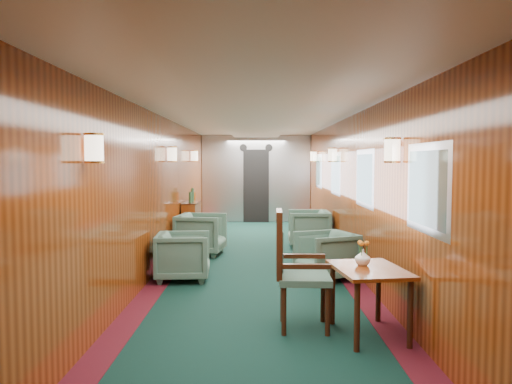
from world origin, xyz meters
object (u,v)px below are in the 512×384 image
(armchair_left_near, at_px, (183,256))
(dining_table, at_px, (369,279))
(armchair_left_far, at_px, (201,234))
(credenza, at_px, (191,222))
(side_chair, at_px, (293,265))
(armchair_right_far, at_px, (309,228))
(armchair_right_near, at_px, (326,255))

(armchair_left_near, bearing_deg, dining_table, -140.46)
(dining_table, distance_m, armchair_left_far, 4.66)
(credenza, bearing_deg, dining_table, -66.10)
(armchair_left_far, bearing_deg, side_chair, -153.19)
(armchair_left_near, bearing_deg, credenza, 1.80)
(side_chair, distance_m, armchair_right_far, 4.84)
(armchair_left_far, bearing_deg, armchair_right_near, -125.21)
(armchair_right_near, bearing_deg, armchair_left_near, -110.20)
(armchair_left_near, relative_size, armchair_right_near, 1.00)
(armchair_left_far, distance_m, armchair_right_near, 2.72)
(armchair_left_near, relative_size, armchair_right_far, 0.93)
(credenza, bearing_deg, armchair_left_near, -84.55)
(dining_table, height_order, armchair_left_far, armchair_left_far)
(armchair_left_near, bearing_deg, side_chair, -149.25)
(armchair_right_near, bearing_deg, credenza, -165.14)
(dining_table, bearing_deg, armchair_right_far, 83.00)
(dining_table, distance_m, credenza, 6.00)
(side_chair, relative_size, armchair_right_near, 1.60)
(dining_table, xyz_separation_m, armchair_right_far, (-0.06, 4.99, -0.19))
(side_chair, bearing_deg, armchair_right_far, 83.50)
(armchair_left_far, bearing_deg, credenza, 22.82)
(armchair_left_near, distance_m, armchair_right_near, 2.04)
(dining_table, relative_size, armchair_right_far, 1.20)
(side_chair, bearing_deg, armchair_right_near, 74.69)
(credenza, height_order, armchair_left_near, credenza)
(armchair_left_near, distance_m, armchair_right_far, 3.43)
(armchair_right_far, bearing_deg, dining_table, 1.87)
(side_chair, relative_size, armchair_left_near, 1.60)
(armchair_left_near, bearing_deg, armchair_right_far, -40.77)
(dining_table, xyz_separation_m, armchair_right_near, (-0.09, 2.31, -0.22))
(side_chair, distance_m, armchair_right_near, 2.21)
(credenza, distance_m, armchair_right_far, 2.43)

